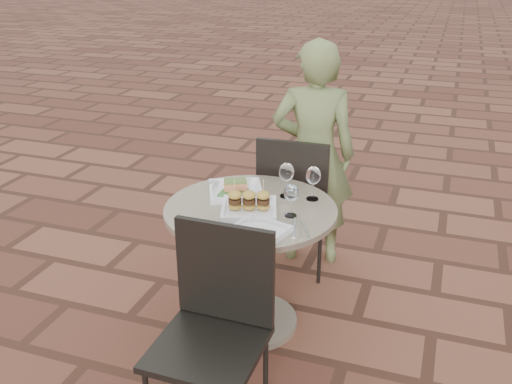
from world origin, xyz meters
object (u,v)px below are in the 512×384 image
(cafe_table, at_px, (251,249))
(diner, at_px, (313,155))
(plate_salmon, at_px, (235,190))
(plate_tuna, at_px, (257,232))
(chair_near, at_px, (216,316))
(chair_far, at_px, (295,194))
(plate_sliders, at_px, (249,205))

(cafe_table, xyz_separation_m, diner, (0.12, 0.85, 0.26))
(plate_salmon, bearing_deg, plate_tuna, -56.97)
(cafe_table, xyz_separation_m, chair_near, (0.09, -0.70, 0.07))
(plate_tuna, bearing_deg, chair_far, 93.89)
(plate_sliders, relative_size, plate_tuna, 1.15)
(chair_near, distance_m, diner, 1.57)
(plate_salmon, relative_size, plate_tuna, 1.25)
(plate_sliders, bearing_deg, plate_salmon, 127.43)
(chair_near, distance_m, plate_tuna, 0.47)
(cafe_table, height_order, plate_tuna, plate_tuna)
(chair_far, bearing_deg, cafe_table, 82.47)
(diner, bearing_deg, plate_tuna, 78.60)
(chair_near, bearing_deg, cafe_table, 98.29)
(diner, bearing_deg, plate_salmon, 58.06)
(chair_far, bearing_deg, plate_salmon, 65.97)
(chair_far, xyz_separation_m, diner, (0.05, 0.22, 0.19))
(diner, distance_m, plate_tuna, 1.13)
(chair_near, xyz_separation_m, plate_salmon, (-0.23, 0.84, 0.20))
(diner, bearing_deg, cafe_table, 69.91)
(plate_sliders, bearing_deg, plate_tuna, -61.28)
(cafe_table, xyz_separation_m, plate_salmon, (-0.14, 0.14, 0.27))
(plate_sliders, bearing_deg, cafe_table, 102.16)
(cafe_table, distance_m, plate_tuna, 0.40)
(chair_near, xyz_separation_m, diner, (0.03, 1.55, 0.19))
(chair_near, relative_size, plate_salmon, 2.46)
(cafe_table, distance_m, chair_near, 0.71)
(cafe_table, bearing_deg, plate_tuna, -64.30)
(cafe_table, distance_m, plate_sliders, 0.29)
(diner, xyz_separation_m, plate_sliders, (-0.11, -0.91, 0.03))
(plate_salmon, bearing_deg, chair_far, 67.12)
(cafe_table, xyz_separation_m, plate_tuna, (0.13, -0.28, 0.26))
(chair_near, bearing_deg, plate_salmon, 106.05)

